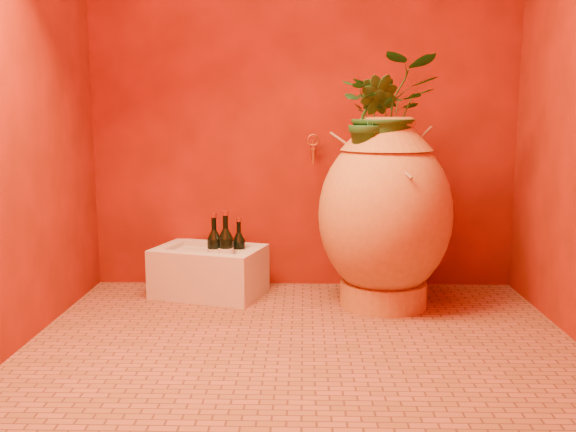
{
  "coord_description": "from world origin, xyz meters",
  "views": [
    {
      "loc": [
        0.0,
        -2.81,
        1.03
      ],
      "look_at": [
        -0.07,
        0.35,
        0.52
      ],
      "focal_mm": 40.0,
      "sensor_mm": 36.0,
      "label": 1
    }
  ],
  "objects_px": {
    "amphora": "(385,214)",
    "wall_tap": "(313,147)",
    "stone_basin": "(209,272)",
    "wine_bottle_c": "(214,251)",
    "wine_bottle_b": "(239,251)",
    "wine_bottle_a": "(226,251)"
  },
  "relations": [
    {
      "from": "amphora",
      "to": "wine_bottle_c",
      "type": "xyz_separation_m",
      "value": [
        -0.93,
        0.12,
        -0.23
      ]
    },
    {
      "from": "wine_bottle_b",
      "to": "wine_bottle_a",
      "type": "bearing_deg",
      "value": -128.93
    },
    {
      "from": "stone_basin",
      "to": "amphora",
      "type": "bearing_deg",
      "value": -10.44
    },
    {
      "from": "stone_basin",
      "to": "wine_bottle_c",
      "type": "height_order",
      "value": "wine_bottle_c"
    },
    {
      "from": "wine_bottle_b",
      "to": "wine_bottle_c",
      "type": "bearing_deg",
      "value": -154.45
    },
    {
      "from": "stone_basin",
      "to": "wine_bottle_c",
      "type": "distance_m",
      "value": 0.16
    },
    {
      "from": "wine_bottle_b",
      "to": "wine_bottle_c",
      "type": "relative_size",
      "value": 0.89
    },
    {
      "from": "wine_bottle_a",
      "to": "wall_tap",
      "type": "distance_m",
      "value": 0.78
    },
    {
      "from": "wine_bottle_c",
      "to": "wall_tap",
      "type": "relative_size",
      "value": 1.99
    },
    {
      "from": "amphora",
      "to": "wine_bottle_a",
      "type": "bearing_deg",
      "value": 173.55
    },
    {
      "from": "stone_basin",
      "to": "wine_bottle_b",
      "type": "distance_m",
      "value": 0.21
    },
    {
      "from": "wine_bottle_a",
      "to": "wall_tap",
      "type": "bearing_deg",
      "value": 27.25
    },
    {
      "from": "amphora",
      "to": "wine_bottle_c",
      "type": "bearing_deg",
      "value": 172.94
    },
    {
      "from": "wine_bottle_a",
      "to": "amphora",
      "type": "bearing_deg",
      "value": -6.45
    },
    {
      "from": "stone_basin",
      "to": "wine_bottle_c",
      "type": "xyz_separation_m",
      "value": [
        0.04,
        -0.06,
        0.14
      ]
    },
    {
      "from": "amphora",
      "to": "wine_bottle_c",
      "type": "height_order",
      "value": "amphora"
    },
    {
      "from": "wine_bottle_a",
      "to": "wine_bottle_b",
      "type": "bearing_deg",
      "value": 51.07
    },
    {
      "from": "wine_bottle_a",
      "to": "wine_bottle_c",
      "type": "height_order",
      "value": "wine_bottle_a"
    },
    {
      "from": "amphora",
      "to": "wall_tap",
      "type": "distance_m",
      "value": 0.61
    },
    {
      "from": "stone_basin",
      "to": "wine_bottle_b",
      "type": "relative_size",
      "value": 2.28
    },
    {
      "from": "wine_bottle_b",
      "to": "wine_bottle_c",
      "type": "distance_m",
      "value": 0.15
    },
    {
      "from": "wall_tap",
      "to": "wine_bottle_c",
      "type": "bearing_deg",
      "value": -157.17
    }
  ]
}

